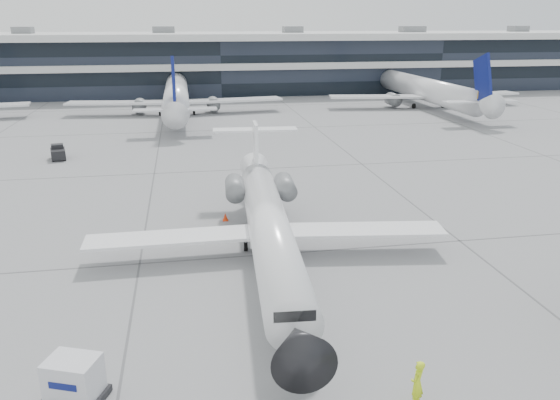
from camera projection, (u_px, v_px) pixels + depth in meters
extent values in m
plane|color=gray|center=(308.00, 252.00, 33.31)|extent=(220.00, 220.00, 0.00)
cube|color=black|center=(217.00, 65.00, 108.45)|extent=(170.00, 22.00, 10.00)
cylinder|color=white|center=(270.00, 229.00, 31.29)|extent=(3.74, 21.31, 2.39)
cone|color=black|center=(299.00, 345.00, 20.12)|extent=(2.54, 2.62, 2.39)
cone|color=white|center=(256.00, 171.00, 42.55)|extent=(2.44, 2.97, 2.27)
cube|color=white|center=(170.00, 238.00, 31.72)|extent=(9.73, 2.35, 0.19)
cube|color=white|center=(363.00, 230.00, 32.92)|extent=(9.94, 3.57, 0.19)
cylinder|color=slate|center=(235.00, 188.00, 37.84)|extent=(1.51, 3.08, 1.33)
cylinder|color=slate|center=(285.00, 186.00, 38.21)|extent=(1.51, 3.08, 1.33)
cube|color=white|center=(256.00, 149.00, 41.47)|extent=(0.39, 2.31, 3.98)
cube|color=white|center=(255.00, 130.00, 41.36)|extent=(6.44, 1.82, 0.14)
cylinder|color=black|center=(288.00, 336.00, 23.93)|extent=(0.19, 0.50, 0.49)
cylinder|color=black|center=(246.00, 246.00, 33.37)|extent=(0.25, 0.58, 0.57)
cylinder|color=black|center=(289.00, 245.00, 33.65)|extent=(0.25, 0.58, 0.57)
imported|color=#D9FF1A|center=(417.00, 384.00, 19.73)|extent=(0.79, 0.79, 1.86)
cube|color=black|center=(76.00, 396.00, 20.23)|extent=(2.53, 2.22, 0.26)
cube|color=silver|center=(73.00, 377.00, 19.96)|extent=(2.21, 1.95, 1.47)
cone|color=red|center=(225.00, 217.00, 38.43)|extent=(0.37, 0.37, 0.58)
cube|color=red|center=(225.00, 220.00, 38.52)|extent=(0.43, 0.43, 0.03)
cube|color=black|center=(58.00, 154.00, 55.36)|extent=(1.85, 2.56, 0.95)
cube|color=black|center=(57.00, 147.00, 55.62)|extent=(1.34, 1.18, 0.53)
cylinder|color=black|center=(52.00, 156.00, 55.99)|extent=(0.29, 0.49, 0.46)
cylinder|color=black|center=(64.00, 155.00, 56.42)|extent=(0.29, 0.49, 0.46)
cylinder|color=black|center=(53.00, 159.00, 54.52)|extent=(0.29, 0.49, 0.46)
cylinder|color=black|center=(65.00, 158.00, 54.95)|extent=(0.29, 0.49, 0.46)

